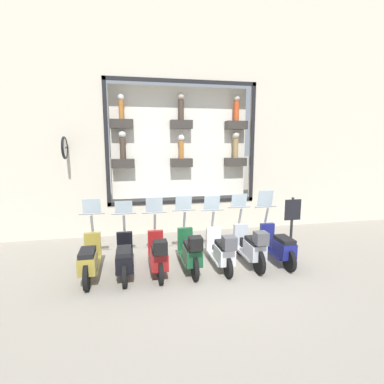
{
  "coord_description": "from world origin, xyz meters",
  "views": [
    {
      "loc": [
        -6.22,
        1.7,
        2.95
      ],
      "look_at": [
        1.76,
        0.04,
        1.62
      ],
      "focal_mm": 28.0,
      "sensor_mm": 36.0,
      "label": 1
    }
  ],
  "objects": [
    {
      "name": "scooter_green_3",
      "position": [
        0.25,
        0.39,
        0.48
      ],
      "size": [
        1.81,
        0.6,
        1.64
      ],
      "color": "black",
      "rests_on": "ground_plane"
    },
    {
      "name": "scooter_red_4",
      "position": [
        0.25,
        1.14,
        0.47
      ],
      "size": [
        1.8,
        0.6,
        1.63
      ],
      "color": "black",
      "rests_on": "ground_plane"
    },
    {
      "name": "scooter_black_5",
      "position": [
        0.31,
        1.89,
        0.43
      ],
      "size": [
        1.8,
        0.61,
        1.56
      ],
      "color": "black",
      "rests_on": "ground_plane"
    },
    {
      "name": "ground_plane",
      "position": [
        0.0,
        0.0,
        0.0
      ],
      "size": [
        120.0,
        120.0,
        0.0
      ],
      "primitive_type": "plane",
      "color": "gray"
    },
    {
      "name": "scooter_navy_0",
      "position": [
        0.31,
        -1.85,
        0.44
      ],
      "size": [
        1.8,
        0.61,
        1.71
      ],
      "color": "black",
      "rests_on": "ground_plane"
    },
    {
      "name": "shop_sign_post",
      "position": [
        0.78,
        -2.46,
        0.83
      ],
      "size": [
        0.36,
        0.45,
        1.55
      ],
      "color": "#232326",
      "rests_on": "ground_plane"
    },
    {
      "name": "scooter_olive_6",
      "position": [
        0.32,
        2.63,
        0.45
      ],
      "size": [
        1.81,
        0.61,
        1.65
      ],
      "color": "black",
      "rests_on": "ground_plane"
    },
    {
      "name": "scooter_silver_1",
      "position": [
        0.26,
        -1.1,
        0.49
      ],
      "size": [
        1.81,
        0.6,
        1.63
      ],
      "color": "black",
      "rests_on": "ground_plane"
    },
    {
      "name": "scooter_white_2",
      "position": [
        0.24,
        -0.35,
        0.46
      ],
      "size": [
        1.79,
        0.6,
        1.61
      ],
      "color": "black",
      "rests_on": "ground_plane"
    },
    {
      "name": "building_facade",
      "position": [
        3.6,
        0.0,
        4.91
      ],
      "size": [
        1.25,
        36.0,
        9.65
      ],
      "color": "beige",
      "rests_on": "ground_plane"
    }
  ]
}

